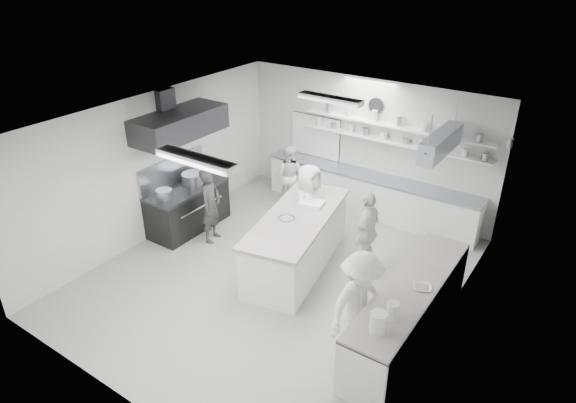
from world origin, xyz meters
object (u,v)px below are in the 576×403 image
Objects in this scene: prep_island at (297,242)px; cook_back at (289,175)px; right_counter at (408,313)px; back_counter at (368,194)px; cook_stove at (211,206)px; stove at (188,209)px.

prep_island is 2.67m from cook_back.
right_counter is 2.28× the size of cook_back.
cook_stove is at bearing -126.47° from back_counter.
back_counter is 3.61m from cook_stove.
stove is 4.03m from back_counter.
stove is at bearing 45.45° from cook_back.
prep_island reaches higher than back_counter.
prep_island is 1.77× the size of cook_stove.
stove is at bearing 170.48° from prep_island.
cook_stove reaches higher than stove.
cook_back reaches higher than back_counter.
cook_stove reaches higher than cook_back.
cook_back is at bearing -23.16° from cook_stove.
cook_stove reaches higher than right_counter.
right_counter is (5.25, -0.60, 0.02)m from stove.
back_counter is 3.15× the size of cook_stove.
stove is at bearing 68.69° from cook_stove.
cook_back is (-1.78, -0.60, 0.26)m from back_counter.
cook_stove is 1.10× the size of cook_back.
back_counter is at bearing 75.19° from prep_island.
right_counter is 4.53m from cook_stove.
cook_back is (0.36, 2.29, -0.07)m from cook_stove.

